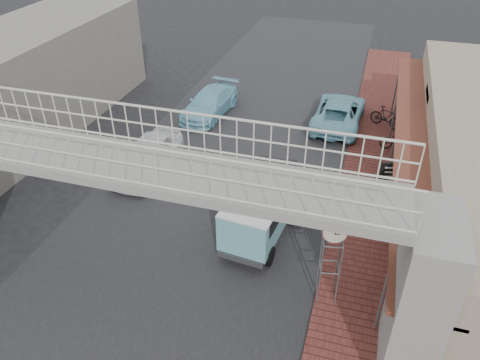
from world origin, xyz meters
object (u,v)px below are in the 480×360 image
Objects in this scene: angkot_far at (210,103)px; angkot_van at (261,208)px; motorcycle_near at (400,141)px; street_clock at (334,235)px; dark_sedan at (265,196)px; white_hatchback at (148,156)px; angkot_curb at (339,112)px; motorcycle_far at (386,117)px; arrow_sign at (415,174)px.

angkot_far is 10.58m from angkot_van.
angkot_van is 9.29m from motorcycle_near.
angkot_far is 14.21m from street_clock.
angkot_van is 3.93m from street_clock.
white_hatchback is at bearing 163.77° from dark_sedan.
white_hatchback is at bearing 44.72° from angkot_curb.
dark_sedan is 1.06× the size of angkot_far.
motorcycle_far is 0.59× the size of street_clock.
white_hatchback is 2.49× the size of motorcycle_far.
dark_sedan is 5.55m from arrow_sign.
arrow_sign is (3.42, -7.86, 1.65)m from angkot_curb.
angkot_curb is (1.86, 8.57, -0.09)m from dark_sedan.
angkot_curb is 1.12× the size of angkot_far.
angkot_van reaches higher than white_hatchback.
dark_sedan is 1.46m from angkot_van.
angkot_curb reaches higher than angkot_far.
angkot_van reaches higher than motorcycle_far.
white_hatchback is 0.97× the size of angkot_far.
white_hatchback is 12.43m from motorcycle_far.
angkot_far is 2.55× the size of motorcycle_near.
white_hatchback is 6.60m from angkot_van.
angkot_curb reaches higher than motorcycle_near.
angkot_curb is 2.85× the size of motorcycle_far.
motorcycle_near is (5.00, 6.54, -0.23)m from dark_sedan.
street_clock is (2.96, -3.77, 1.85)m from dark_sedan.
motorcycle_far is (4.29, 8.82, -0.16)m from dark_sedan.
dark_sedan is 2.70× the size of motorcycle_near.
motorcycle_far is at bearing 73.21° from street_clock.
arrow_sign reaches higher than motorcycle_near.
white_hatchback is 2.48× the size of motorcycle_near.
angkot_curb is at bearing 86.44° from angkot_van.
white_hatchback reaches higher than motorcycle_far.
motorcycle_far is at bearing 12.02° from angkot_far.
angkot_van is 1.36× the size of street_clock.
angkot_van is 2.31× the size of motorcycle_near.
motorcycle_far is at bearing -172.40° from angkot_curb.
white_hatchback is at bearing 153.13° from motorcycle_far.
angkot_far is 2.56× the size of motorcycle_far.
dark_sedan is 2.71× the size of motorcycle_far.
motorcycle_near is 2.39m from motorcycle_far.
angkot_van reaches higher than dark_sedan.
white_hatchback is 6.33m from angkot_far.
angkot_curb is at bearing 44.37° from white_hatchback.
motorcycle_far is (-0.71, 2.28, 0.07)m from motorcycle_near.
street_clock reaches higher than angkot_curb.
white_hatchback reaches higher than motorcycle_near.
white_hatchback is 0.92× the size of dark_sedan.
angkot_far is at bearing 78.55° from motorcycle_near.
dark_sedan is at bearing -178.98° from motorcycle_far.
motorcycle_near is at bearing 26.58° from white_hatchback.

